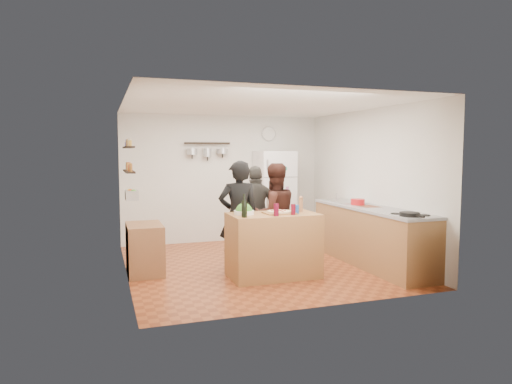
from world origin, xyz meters
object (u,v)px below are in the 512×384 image
object	(u,v)px
skillet	(410,214)
wall_clock	(269,134)
prep_island	(273,245)
fridge	(274,196)
salt_canister	(296,209)
person_left	(238,216)
red_bowl	(358,202)
wine_bottle	(244,209)
person_center	(274,215)
person_back	(256,213)
salad_bowl	(244,212)
counter_run	(371,236)
side_table	(145,249)
pepper_mill	(301,206)

from	to	relation	value
skillet	wall_clock	bearing A→B (deg)	99.97
prep_island	skillet	world-z (taller)	skillet
prep_island	fridge	world-z (taller)	fridge
salt_canister	person_left	size ratio (longest dim) A/B	0.08
red_bowl	wall_clock	xyz separation A→B (m)	(-0.70, 2.30, 1.18)
wine_bottle	person_center	bearing A→B (deg)	47.23
person_left	prep_island	bearing A→B (deg)	132.18
wine_bottle	red_bowl	world-z (taller)	wine_bottle
person_back	fridge	world-z (taller)	fridge
salad_bowl	counter_run	size ratio (longest dim) A/B	0.11
skillet	side_table	bearing A→B (deg)	153.29
person_left	wall_clock	size ratio (longest dim) A/B	5.52
pepper_mill	salt_canister	xyz separation A→B (m)	(-0.15, -0.17, -0.03)
person_left	skillet	size ratio (longest dim) A/B	6.15
pepper_mill	person_left	world-z (taller)	person_left
wine_bottle	red_bowl	distance (m)	2.28
skillet	wall_clock	xyz separation A→B (m)	(-0.65, 3.70, 1.20)
person_back	pepper_mill	bearing A→B (deg)	114.91
red_bowl	fridge	xyz separation A→B (m)	(-0.70, 1.97, -0.07)
salt_canister	person_back	distance (m)	1.23
person_center	skillet	distance (m)	2.03
salt_canister	person_back	bearing A→B (deg)	98.55
person_center	skillet	world-z (taller)	person_center
pepper_mill	counter_run	xyz separation A→B (m)	(1.27, 0.11, -0.55)
salt_canister	counter_run	xyz separation A→B (m)	(1.42, 0.28, -0.52)
skillet	fridge	xyz separation A→B (m)	(-0.65, 3.37, -0.05)
salt_canister	side_table	bearing A→B (deg)	156.06
salad_bowl	skillet	size ratio (longest dim) A/B	1.05
salad_bowl	wine_bottle	distance (m)	0.29
salad_bowl	person_back	bearing A→B (deg)	62.51
wine_bottle	wall_clock	xyz separation A→B (m)	(1.47, 3.01, 1.13)
salt_canister	prep_island	bearing A→B (deg)	158.20
person_center	counter_run	distance (m)	1.58
counter_run	person_left	bearing A→B (deg)	171.53
wine_bottle	wall_clock	size ratio (longest dim) A/B	0.76
person_left	salad_bowl	bearing A→B (deg)	87.86
wine_bottle	pepper_mill	distance (m)	0.99
side_table	person_back	bearing A→B (deg)	9.50
skillet	fridge	world-z (taller)	fridge
person_center	wine_bottle	bearing A→B (deg)	44.17
salt_canister	wall_clock	distance (m)	3.21
wine_bottle	person_back	bearing A→B (deg)	64.64
person_center	person_back	bearing A→B (deg)	-81.32
salad_bowl	red_bowl	distance (m)	2.13
skillet	side_table	world-z (taller)	skillet
person_center	counter_run	xyz separation A→B (m)	(1.49, -0.40, -0.36)
pepper_mill	person_back	bearing A→B (deg)	107.73
prep_island	salad_bowl	size ratio (longest dim) A/B	4.42
person_back	person_center	bearing A→B (deg)	108.92
prep_island	red_bowl	xyz separation A→B (m)	(1.67, 0.49, 0.51)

